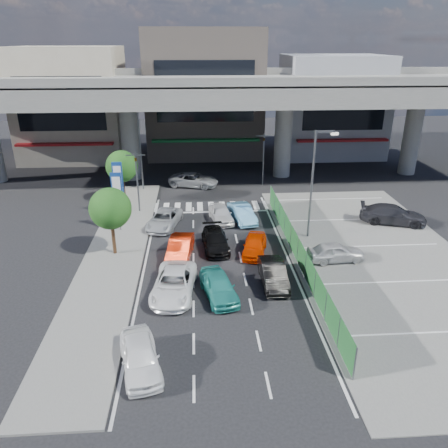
{
  "coord_description": "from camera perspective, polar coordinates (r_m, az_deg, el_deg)",
  "views": [
    {
      "loc": [
        -1.27,
        -23.42,
        13.72
      ],
      "look_at": [
        0.51,
        3.37,
        2.34
      ],
      "focal_mm": 35.0,
      "sensor_mm": 36.0,
      "label": 1
    }
  ],
  "objects": [
    {
      "name": "expressway",
      "position": [
        45.7,
        -2.28,
        16.73
      ],
      "size": [
        64.0,
        14.0,
        10.75
      ],
      "color": "slate",
      "rests_on": "ground"
    },
    {
      "name": "signboard_far",
      "position": [
        36.57,
        -13.65,
        5.38
      ],
      "size": [
        0.8,
        0.14,
        4.7
      ],
      "color": "#595B60",
      "rests_on": "ground"
    },
    {
      "name": "building_east",
      "position": [
        58.53,
        13.87,
        14.75
      ],
      "size": [
        12.0,
        10.9,
        12.0
      ],
      "color": "gray",
      "rests_on": "ground"
    },
    {
      "name": "parking_lot",
      "position": [
        31.37,
        19.73,
        -4.37
      ],
      "size": [
        12.0,
        28.0,
        0.06
      ],
      "primitive_type": "cube",
      "color": "#5F5F5D",
      "rests_on": "ground"
    },
    {
      "name": "tree_near",
      "position": [
        29.85,
        -14.62,
        1.95
      ],
      "size": [
        2.8,
        2.8,
        4.8
      ],
      "color": "#382314",
      "rests_on": "ground"
    },
    {
      "name": "sedan_white_front_mid",
      "position": [
        35.47,
        -0.4,
        1.36
      ],
      "size": [
        2.17,
        4.05,
        1.31
      ],
      "primitive_type": "imported",
      "rotation": [
        0.0,
        0.0,
        0.17
      ],
      "color": "silver",
      "rests_on": "ground"
    },
    {
      "name": "tree_far",
      "position": [
        39.84,
        -13.21,
        7.33
      ],
      "size": [
        2.8,
        2.8,
        4.8
      ],
      "color": "#382314",
      "rests_on": "ground"
    },
    {
      "name": "ground",
      "position": [
        27.17,
        -0.6,
        -7.36
      ],
      "size": [
        120.0,
        120.0,
        0.0
      ],
      "primitive_type": "plane",
      "color": "black",
      "rests_on": "ground"
    },
    {
      "name": "traffic_cone",
      "position": [
        30.49,
        11.63,
        -3.49
      ],
      "size": [
        0.42,
        0.42,
        0.63
      ],
      "primitive_type": "cone",
      "rotation": [
        0.0,
        0.0,
        0.39
      ],
      "color": "#FF320E",
      "rests_on": "parking_lot"
    },
    {
      "name": "hatch_black_mid_right",
      "position": [
        26.66,
        6.44,
        -6.5
      ],
      "size": [
        1.42,
        4.04,
        1.33
      ],
      "primitive_type": "imported",
      "rotation": [
        0.0,
        0.0,
        0.0
      ],
      "color": "black",
      "rests_on": "ground"
    },
    {
      "name": "parked_sedan_dgrey",
      "position": [
        37.46,
        21.2,
        1.18
      ],
      "size": [
        5.49,
        3.56,
        1.48
      ],
      "primitive_type": "imported",
      "rotation": [
        0.0,
        0.0,
        1.25
      ],
      "color": "#27272C",
      "rests_on": "parking_lot"
    },
    {
      "name": "wagon_silver_front_left",
      "position": [
        34.74,
        -7.81,
        0.6
      ],
      "size": [
        3.06,
        4.83,
        1.24
      ],
      "primitive_type": "imported",
      "rotation": [
        0.0,
        0.0,
        -0.24
      ],
      "color": "#ACB0B3",
      "rests_on": "ground"
    },
    {
      "name": "taxi_orange_right",
      "position": [
        30.17,
        4.03,
        -2.78
      ],
      "size": [
        2.29,
        3.99,
        1.28
      ],
      "primitive_type": "imported",
      "rotation": [
        0.0,
        0.0,
        -0.22
      ],
      "color": "red",
      "rests_on": "ground"
    },
    {
      "name": "building_west",
      "position": [
        57.76,
        -19.18,
        14.57
      ],
      "size": [
        12.0,
        10.9,
        13.0
      ],
      "color": "gray",
      "rests_on": "ground"
    },
    {
      "name": "building_center",
      "position": [
        56.74,
        -2.6,
        16.65
      ],
      "size": [
        14.0,
        10.9,
        15.0
      ],
      "color": "gray",
      "rests_on": "ground"
    },
    {
      "name": "signboard_near",
      "position": [
        33.69,
        -13.76,
        3.86
      ],
      "size": [
        0.8,
        0.14,
        4.7
      ],
      "color": "#595B60",
      "rests_on": "ground"
    },
    {
      "name": "van_white_back_left",
      "position": [
        20.68,
        -10.93,
        -16.6
      ],
      "size": [
        2.52,
        4.32,
        1.38
      ],
      "primitive_type": "imported",
      "rotation": [
        0.0,
        0.0,
        0.23
      ],
      "color": "white",
      "rests_on": "ground"
    },
    {
      "name": "street_lamp_right",
      "position": [
        31.89,
        11.79,
        6.18
      ],
      "size": [
        1.65,
        0.22,
        8.0
      ],
      "color": "#595B60",
      "rests_on": "ground"
    },
    {
      "name": "parked_sedan_white",
      "position": [
        29.96,
        14.35,
        -3.56
      ],
      "size": [
        3.84,
        1.74,
        1.28
      ],
      "primitive_type": "imported",
      "rotation": [
        0.0,
        0.0,
        1.63
      ],
      "color": "silver",
      "rests_on": "parking_lot"
    },
    {
      "name": "sedan_black_mid",
      "position": [
        30.87,
        -1.14,
        -2.15
      ],
      "size": [
        2.03,
        4.37,
        1.23
      ],
      "primitive_type": "imported",
      "rotation": [
        0.0,
        0.0,
        0.07
      ],
      "color": "black",
      "rests_on": "ground"
    },
    {
      "name": "traffic_light_right",
      "position": [
        44.05,
        5.22,
        10.05
      ],
      "size": [
        1.6,
        1.24,
        5.2
      ],
      "color": "#595B60",
      "rests_on": "ground"
    },
    {
      "name": "taxi_teal_mid",
      "position": [
        25.24,
        -0.68,
        -8.11
      ],
      "size": [
        2.46,
        4.31,
        1.38
      ],
      "primitive_type": "imported",
      "rotation": [
        0.0,
        0.0,
        0.22
      ],
      "color": "teal",
      "rests_on": "ground"
    },
    {
      "name": "street_lamp_left",
      "position": [
        42.67,
        -10.7,
        10.48
      ],
      "size": [
        1.65,
        0.22,
        8.0
      ],
      "color": "#595B60",
      "rests_on": "ground"
    },
    {
      "name": "fence_run",
      "position": [
        28.35,
        10.06,
        -4.3
      ],
      "size": [
        0.16,
        22.0,
        1.8
      ],
      "primitive_type": null,
      "color": "#1E5727",
      "rests_on": "ground"
    },
    {
      "name": "taxi_orange_left",
      "position": [
        29.67,
        -5.75,
        -3.2
      ],
      "size": [
        1.97,
        4.34,
        1.38
      ],
      "primitive_type": "imported",
      "rotation": [
        0.0,
        0.0,
        -0.12
      ],
      "color": "red",
      "rests_on": "ground"
    },
    {
      "name": "traffic_light_left",
      "position": [
        37.07,
        -11.39,
        7.22
      ],
      "size": [
        1.6,
        1.24,
        5.2
      ],
      "color": "#595B60",
      "rests_on": "ground"
    },
    {
      "name": "kei_truck_front_right",
      "position": [
        35.54,
        2.37,
        1.42
      ],
      "size": [
        2.25,
        4.3,
        1.35
      ],
      "primitive_type": "imported",
      "rotation": [
        0.0,
        0.0,
        0.21
      ],
      "color": "#5493BB",
      "rests_on": "ground"
    },
    {
      "name": "sedan_white_mid_left",
      "position": [
        25.64,
        -6.55,
        -7.74
      ],
      "size": [
        2.8,
        5.18,
        1.38
      ],
      "primitive_type": "imported",
      "rotation": [
        0.0,
        0.0,
        -0.11
      ],
      "color": "white",
      "rests_on": "ground"
    },
    {
      "name": "sidewalk_left",
      "position": [
        31.16,
        -14.02,
        -3.77
      ],
      "size": [
        4.0,
        30.0,
        0.12
      ],
      "primitive_type": "cube",
      "color": "#5F5F5D",
      "rests_on": "ground"
    },
    {
      "name": "crossing_wagon_silver",
      "position": [
        44.21,
        -3.98,
        5.77
      ],
      "size": [
        5.37,
        3.61,
        1.37
      ],
      "primitive_type": "imported",
      "rotation": [
        0.0,
        0.0,
        1.27
      ],
      "color": "#919397",
      "rests_on": "ground"
    }
  ]
}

